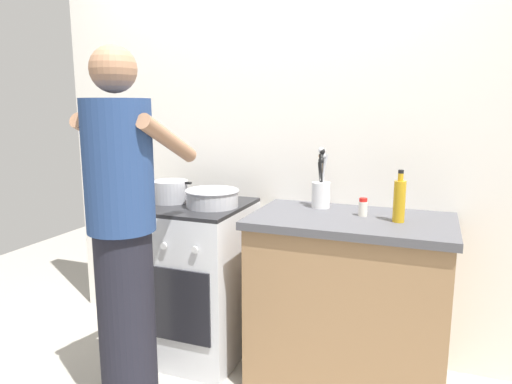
# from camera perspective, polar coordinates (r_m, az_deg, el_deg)

# --- Properties ---
(ground) EXTENTS (6.00, 6.00, 0.00)m
(ground) POSITION_cam_1_polar(r_m,az_deg,el_deg) (2.72, -2.03, -21.57)
(ground) COLOR gray
(back_wall) EXTENTS (3.20, 0.10, 2.50)m
(back_wall) POSITION_cam_1_polar(r_m,az_deg,el_deg) (2.72, 5.87, 6.36)
(back_wall) COLOR silver
(back_wall) RESTS_ON ground
(countertop) EXTENTS (1.00, 0.60, 0.90)m
(countertop) POSITION_cam_1_polar(r_m,az_deg,el_deg) (2.50, 11.30, -13.08)
(countertop) COLOR #99724C
(countertop) RESTS_ON ground
(stove_range) EXTENTS (0.60, 0.62, 0.90)m
(stove_range) POSITION_cam_1_polar(r_m,az_deg,el_deg) (2.78, -7.65, -10.58)
(stove_range) COLOR silver
(stove_range) RESTS_ON ground
(pot) EXTENTS (0.27, 0.21, 0.13)m
(pot) POSITION_cam_1_polar(r_m,az_deg,el_deg) (2.70, -10.54, 0.07)
(pot) COLOR #B2B2B7
(pot) RESTS_ON stove_range
(mixing_bowl) EXTENTS (0.30, 0.30, 0.10)m
(mixing_bowl) POSITION_cam_1_polar(r_m,az_deg,el_deg) (2.55, -5.44, -0.65)
(mixing_bowl) COLOR #B7B7BC
(mixing_bowl) RESTS_ON stove_range
(utensil_crock) EXTENTS (0.10, 0.10, 0.33)m
(utensil_crock) POSITION_cam_1_polar(r_m,az_deg,el_deg) (2.54, 8.04, 0.40)
(utensil_crock) COLOR silver
(utensil_crock) RESTS_ON countertop
(spice_bottle) EXTENTS (0.04, 0.04, 0.09)m
(spice_bottle) POSITION_cam_1_polar(r_m,az_deg,el_deg) (2.39, 13.08, -1.85)
(spice_bottle) COLOR silver
(spice_bottle) RESTS_ON countertop
(oil_bottle) EXTENTS (0.06, 0.06, 0.25)m
(oil_bottle) POSITION_cam_1_polar(r_m,az_deg,el_deg) (2.30, 17.30, -0.97)
(oil_bottle) COLOR gold
(oil_bottle) RESTS_ON countertop
(person) EXTENTS (0.41, 0.50, 1.70)m
(person) POSITION_cam_1_polar(r_m,az_deg,el_deg) (2.17, -16.09, -5.58)
(person) COLOR black
(person) RESTS_ON ground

